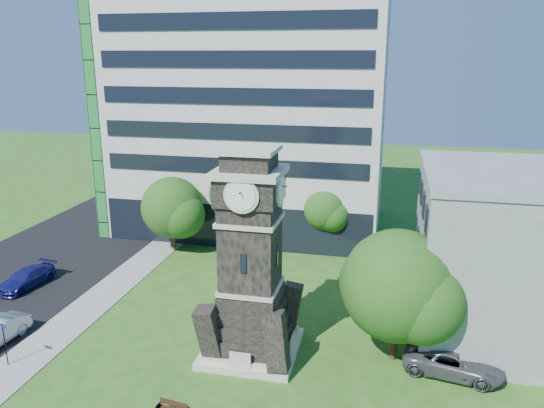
% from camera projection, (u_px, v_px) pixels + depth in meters
% --- Properties ---
extents(ground, '(160.00, 160.00, 0.00)m').
position_uv_depth(ground, '(192.00, 363.00, 30.23)').
color(ground, '#2C5719').
rests_on(ground, ground).
extents(sidewalk, '(3.00, 70.00, 0.06)m').
position_uv_depth(sidewalk, '(90.00, 307.00, 36.93)').
color(sidewalk, gray).
rests_on(sidewalk, ground).
extents(clock_tower, '(5.40, 5.40, 12.22)m').
position_uv_depth(clock_tower, '(251.00, 269.00, 30.02)').
color(clock_tower, beige).
rests_on(clock_tower, ground).
extents(office_tall, '(26.20, 15.11, 28.60)m').
position_uv_depth(office_tall, '(252.00, 84.00, 51.27)').
color(office_tall, silver).
rests_on(office_tall, ground).
extents(car_street_north, '(2.63, 5.04, 1.39)m').
position_uv_depth(car_street_north, '(26.00, 278.00, 39.98)').
color(car_street_north, navy).
rests_on(car_street_north, ground).
extents(car_east_lot, '(5.70, 3.37, 1.49)m').
position_uv_depth(car_east_lot, '(453.00, 362.00, 29.03)').
color(car_east_lot, '#535459').
rests_on(car_east_lot, ground).
extents(street_sign, '(0.64, 0.06, 2.66)m').
position_uv_depth(street_sign, '(4.00, 339.00, 29.57)').
color(street_sign, black).
rests_on(street_sign, ground).
extents(tree_nw, '(5.96, 5.42, 6.74)m').
position_uv_depth(tree_nw, '(173.00, 209.00, 46.50)').
color(tree_nw, '#332114').
rests_on(tree_nw, ground).
extents(tree_nc, '(6.21, 5.64, 7.77)m').
position_uv_depth(tree_nc, '(241.00, 194.00, 47.98)').
color(tree_nc, '#332114').
rests_on(tree_nc, ground).
extents(tree_ne, '(4.24, 3.85, 5.98)m').
position_uv_depth(tree_ne, '(325.00, 210.00, 46.17)').
color(tree_ne, '#332114').
rests_on(tree_ne, ground).
extents(tree_east, '(6.98, 6.35, 7.77)m').
position_uv_depth(tree_east, '(399.00, 289.00, 29.51)').
color(tree_east, '#332114').
rests_on(tree_east, ground).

